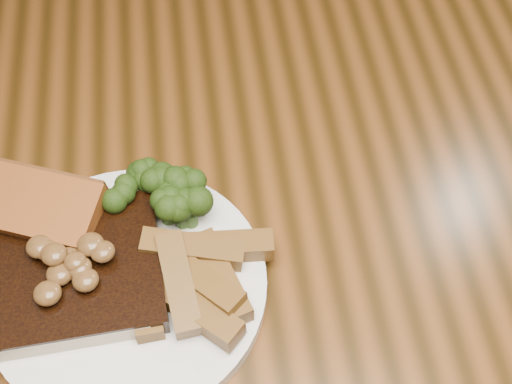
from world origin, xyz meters
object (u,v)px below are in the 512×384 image
dining_table (245,272)px  plate (128,288)px  steak (60,275)px  garlic_bread (42,219)px  potato_wedges (203,269)px

dining_table → plate: 0.16m
steak → garlic_bread: size_ratio=1.56×
dining_table → potato_wedges: potato_wedges is taller
steak → potato_wedges: bearing=-7.6°
potato_wedges → steak: bearing=175.5°
dining_table → potato_wedges: (-0.04, -0.06, 0.12)m
steak → garlic_bread: steak is taller
garlic_bread → potato_wedges: bearing=-4.3°
steak → potato_wedges: (0.13, -0.01, -0.00)m
plate → potato_wedges: 0.07m
plate → potato_wedges: (0.07, 0.00, 0.02)m
plate → steak: (-0.06, 0.01, 0.02)m
potato_wedges → plate: bearing=-179.8°
dining_table → plate: bearing=-153.9°
plate → steak: bearing=169.8°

